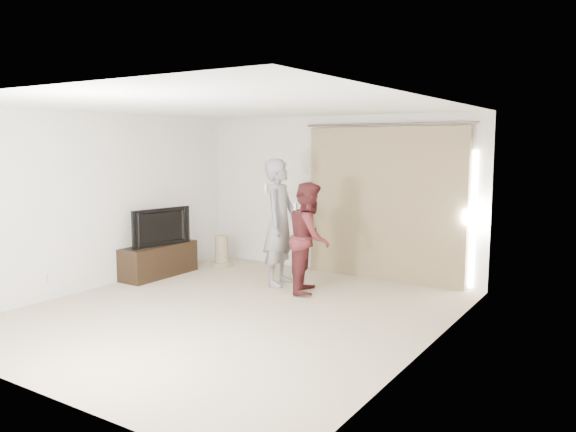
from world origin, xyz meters
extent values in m
plane|color=#C5B794|center=(0.00, 0.00, 0.00)|extent=(5.50, 5.50, 0.00)
cube|color=silver|center=(0.00, 2.75, 1.30)|extent=(5.00, 0.04, 2.60)
cube|color=silver|center=(-2.50, 0.00, 1.30)|extent=(0.04, 5.50, 2.60)
cube|color=silver|center=(-2.48, 0.40, 1.20)|extent=(0.02, 0.08, 0.12)
cube|color=silver|center=(-2.48, -0.90, 0.30)|extent=(0.02, 0.08, 0.12)
cube|color=white|center=(0.00, 0.00, 2.60)|extent=(5.00, 5.50, 0.01)
cube|color=tan|center=(0.90, 2.68, 1.20)|extent=(2.60, 0.10, 2.40)
cylinder|color=brown|center=(0.90, 2.68, 2.44)|extent=(2.80, 0.03, 0.03)
cube|color=white|center=(2.26, 2.72, 1.05)|extent=(0.08, 0.04, 2.00)
cube|color=black|center=(-2.27, 0.93, 0.26)|extent=(0.46, 1.34, 0.52)
imported|color=black|center=(-2.27, 0.93, 0.82)|extent=(0.35, 1.06, 0.60)
cylinder|color=tan|center=(-1.88, 2.06, 0.03)|extent=(0.41, 0.41, 0.07)
cylinder|color=tan|center=(-1.88, 2.06, 0.31)|extent=(0.23, 0.23, 0.48)
imported|color=gray|center=(-0.30, 1.54, 0.96)|extent=(0.58, 0.77, 1.92)
cube|color=silver|center=(-0.48, 1.44, 1.47)|extent=(0.04, 0.04, 0.14)
cube|color=silver|center=(-0.48, 1.66, 1.34)|extent=(0.05, 0.05, 0.09)
imported|color=#521D20|center=(0.30, 1.41, 0.80)|extent=(0.86, 0.95, 1.60)
cube|color=silver|center=(0.12, 1.31, 1.23)|extent=(0.04, 0.04, 0.14)
cube|color=silver|center=(0.12, 1.53, 1.12)|extent=(0.05, 0.05, 0.09)
camera|label=1|loc=(4.35, -5.46, 2.15)|focal=35.00mm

